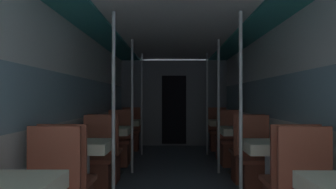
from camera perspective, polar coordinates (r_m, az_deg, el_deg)
wall_left at (r=5.01m, az=-15.00°, el=-1.90°), size 0.05×10.02×2.24m
wall_right at (r=5.04m, az=17.61°, el=-1.88°), size 0.05×10.02×2.24m
ceiling_panel at (r=4.93m, az=1.36°, el=11.46°), size 2.83×10.02×0.07m
bulkhead_far at (r=8.64m, az=1.06°, el=-1.49°), size 2.77×0.09×2.24m
dining_table_left_1 at (r=3.90m, az=-14.27°, el=-9.74°), size 0.57×0.57×0.76m
chair_left_far_1 at (r=4.53m, az=-12.26°, el=-12.67°), size 0.45×0.45×1.02m
support_pole_left_1 at (r=3.78m, az=-9.48°, el=-2.62°), size 0.04×0.04×2.24m
dining_table_left_2 at (r=5.60m, az=-9.59°, el=-6.94°), size 0.57×0.57×0.76m
chair_left_near_2 at (r=5.06m, az=-10.84°, el=-11.39°), size 0.45×0.45×1.02m
chair_left_far_2 at (r=6.23m, az=-8.59°, el=-9.34°), size 0.45×0.45×1.02m
support_pole_left_2 at (r=5.52m, az=-6.26°, el=-1.97°), size 0.04×0.04×2.24m
dining_table_left_3 at (r=7.33m, az=-7.13°, el=-5.43°), size 0.57×0.57×0.76m
chair_left_near_3 at (r=6.77m, az=-7.83°, el=-8.63°), size 0.45×0.45×1.02m
chair_left_far_3 at (r=7.96m, az=-6.54°, el=-7.42°), size 0.45×0.45×1.02m
support_pole_left_3 at (r=7.27m, az=-4.58°, el=-1.63°), size 0.04×0.04×2.24m
dining_table_right_1 at (r=3.93m, az=17.28°, el=-9.66°), size 0.57×0.57×0.76m
chair_right_far_1 at (r=4.56m, az=15.07°, el=-12.59°), size 0.45×0.45×1.02m
support_pole_right_1 at (r=3.80m, az=12.55°, el=-2.60°), size 0.04×0.04×2.24m
dining_table_right_2 at (r=5.62m, az=12.11°, el=-6.91°), size 0.57×0.57×0.76m
chair_right_near_2 at (r=5.09m, az=13.49°, el=-11.33°), size 0.45×0.45×1.02m
chair_right_far_2 at (r=6.25m, az=11.01°, el=-9.31°), size 0.45×0.45×1.02m
support_pole_right_2 at (r=5.53m, az=8.80°, el=-1.97°), size 0.04×0.04×2.24m
dining_table_right_3 at (r=7.34m, az=9.38°, el=-5.42°), size 0.57×0.57×0.76m
chair_right_near_3 at (r=6.79m, az=10.16°, el=-8.61°), size 0.45×0.45×1.02m
chair_right_far_3 at (r=7.97m, az=8.72°, el=-7.41°), size 0.45×0.45×1.02m
support_pole_right_3 at (r=7.28m, az=6.84°, el=-1.63°), size 0.04×0.04×2.24m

